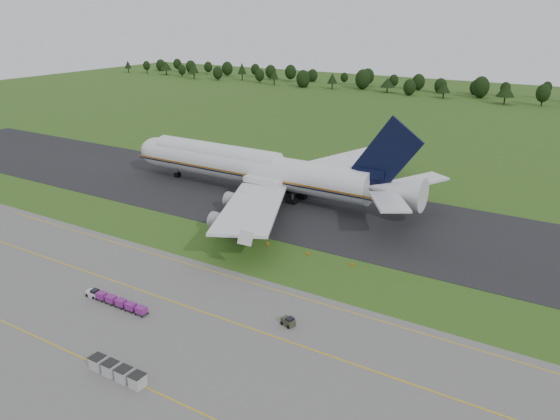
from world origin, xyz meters
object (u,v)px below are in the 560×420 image
Objects in this scene: aircraft at (257,168)px; uld_row at (117,371)px; baggage_train at (115,301)px; edge_markers at (308,254)px; utility_cart at (288,322)px.

uld_row is (26.24, -71.90, -5.78)m from aircraft.
aircraft is 6.41× the size of baggage_train.
uld_row is 0.47× the size of edge_markers.
baggage_train is (11.99, -59.14, -5.95)m from aircraft.
baggage_train is at bearing 138.15° from uld_row.
aircraft is 4.38× the size of edge_markers.
utility_cart reaches higher than edge_markers.
aircraft reaches higher than uld_row.
aircraft is 76.75m from uld_row.
uld_row is at bearing -119.57° from utility_cart.
baggage_train reaches higher than utility_cart.
edge_markers is (3.11, 45.59, -0.67)m from uld_row.
utility_cart is (26.74, 9.26, -0.17)m from baggage_train.
uld_row is 45.70m from edge_markers.
baggage_train is 0.68× the size of edge_markers.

